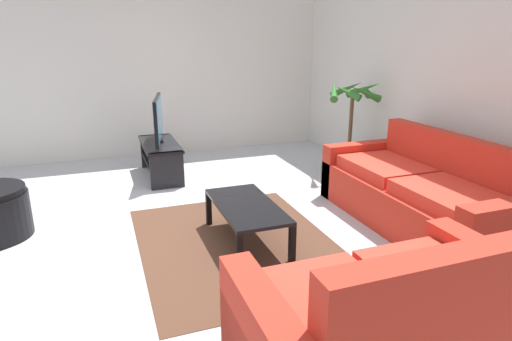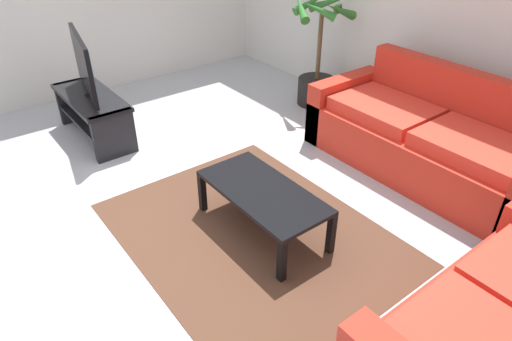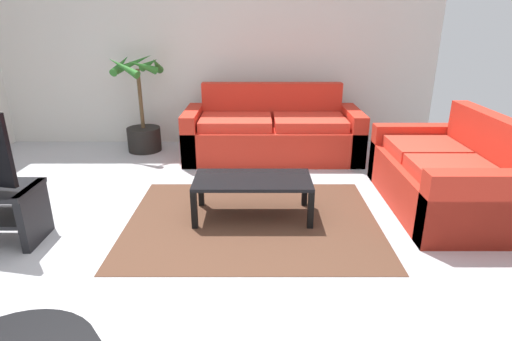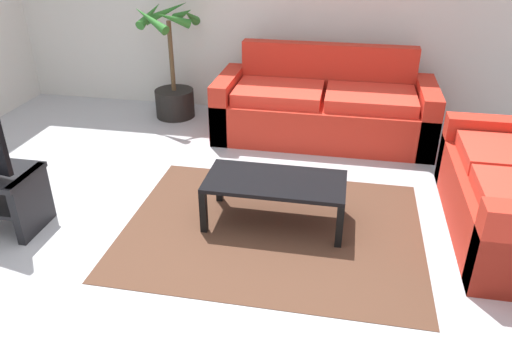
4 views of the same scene
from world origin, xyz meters
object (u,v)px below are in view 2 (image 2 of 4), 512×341
at_px(tv_stand, 93,110).
at_px(tv, 84,65).
at_px(coffee_table, 263,195).
at_px(couch_main, 429,141).
at_px(potted_palm, 318,66).

bearing_deg(tv_stand, tv, 78.79).
xyz_separation_m(tv_stand, coffee_table, (2.25, 0.44, 0.02)).
relative_size(couch_main, potted_palm, 1.72).
bearing_deg(potted_palm, tv, -107.63).
height_order(tv, coffee_table, tv).
xyz_separation_m(tv_stand, potted_palm, (0.77, 2.42, 0.16)).
bearing_deg(tv_stand, coffee_table, 11.11).
height_order(tv_stand, potted_palm, potted_palm).
relative_size(tv_stand, tv, 1.11).
distance_m(tv, coffee_table, 2.33).
xyz_separation_m(tv, coffee_table, (2.25, 0.44, -0.46)).
bearing_deg(coffee_table, tv, -168.97).
bearing_deg(couch_main, potted_palm, 171.05).
relative_size(tv_stand, coffee_table, 1.06).
xyz_separation_m(couch_main, coffee_table, (-0.24, -1.71, 0.02)).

